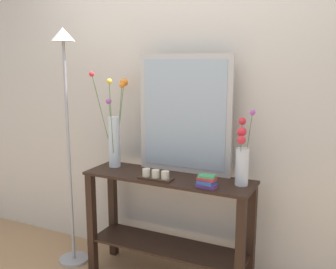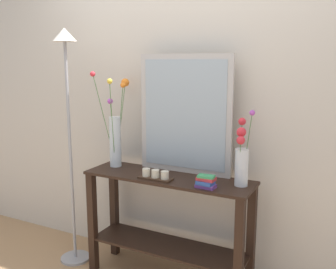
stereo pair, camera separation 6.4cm
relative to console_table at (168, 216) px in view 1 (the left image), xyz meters
The scene contains 8 objects.
wall_back 0.90m from the console_table, 90.00° to the left, with size 6.40×0.08×2.70m, color beige.
console_table is the anchor object (origin of this frame).
mirror_leaning 0.75m from the console_table, 68.80° to the left, with size 0.71×0.03×0.86m.
tall_vase_left 0.75m from the console_table, behind, with size 0.21×0.35×0.74m.
vase_right 0.72m from the console_table, ahead, with size 0.12×0.19×0.50m.
candle_tray 0.35m from the console_table, 115.85° to the right, with size 0.24×0.09×0.07m.
book_stack 0.49m from the console_table, 18.25° to the right, with size 0.13×0.10×0.08m.
floor_lamp 1.11m from the console_table, behind, with size 0.24×0.24×1.86m.
Camera 1 is at (1.14, -2.36, 1.61)m, focal length 40.81 mm.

